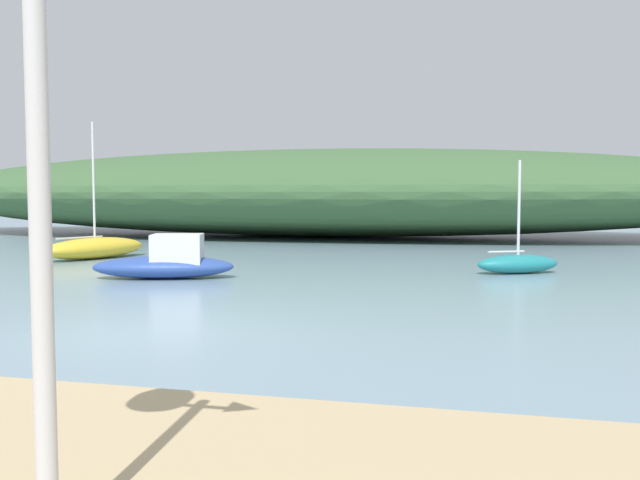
% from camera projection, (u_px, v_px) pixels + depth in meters
% --- Properties ---
extents(ground_plane, '(120.00, 120.00, 0.00)m').
position_uv_depth(ground_plane, '(149.00, 332.00, 10.75)').
color(ground_plane, '#7A99A8').
extents(distant_hill, '(49.05, 15.45, 4.76)m').
position_uv_depth(distant_hill, '(316.00, 193.00, 37.13)').
color(distant_hill, '#3D6038').
rests_on(distant_hill, ground).
extents(sailboat_centre_water, '(2.57, 1.85, 3.20)m').
position_uv_depth(sailboat_centre_water, '(518.00, 263.00, 18.88)').
color(sailboat_centre_water, teal).
rests_on(sailboat_centre_water, ground).
extents(sailboat_east_reach, '(2.68, 4.21, 4.77)m').
position_uv_depth(sailboat_east_reach, '(95.00, 248.00, 23.36)').
color(sailboat_east_reach, gold).
rests_on(sailboat_east_reach, ground).
extents(motorboat_outer_mooring, '(3.95, 2.37, 1.18)m').
position_uv_depth(motorboat_outer_mooring, '(167.00, 262.00, 17.76)').
color(motorboat_outer_mooring, '#2D4C9E').
rests_on(motorboat_outer_mooring, ground).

